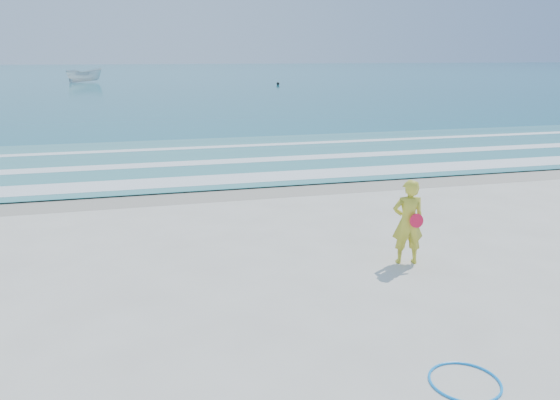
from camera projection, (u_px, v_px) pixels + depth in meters
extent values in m
plane|color=silver|center=(346.00, 340.00, 7.71)|extent=(400.00, 400.00, 0.00)
cube|color=#B2A893|center=(235.00, 190.00, 16.12)|extent=(400.00, 2.40, 0.00)
cube|color=#19727F|center=(149.00, 74.00, 105.81)|extent=(400.00, 190.00, 0.04)
cube|color=#59B7AD|center=(212.00, 158.00, 20.78)|extent=(400.00, 10.00, 0.01)
cube|color=white|center=(228.00, 179.00, 17.32)|extent=(400.00, 1.40, 0.01)
cube|color=white|center=(215.00, 162.00, 20.03)|extent=(400.00, 0.90, 0.01)
cube|color=white|center=(204.00, 147.00, 23.11)|extent=(400.00, 0.60, 0.01)
torus|color=#0D94FB|center=(465.00, 382.00, 6.70)|extent=(0.89, 0.89, 0.03)
imported|color=white|center=(84.00, 75.00, 74.10)|extent=(5.18, 3.50, 1.87)
sphere|color=black|center=(278.00, 84.00, 67.91)|extent=(0.38, 0.38, 0.38)
imported|color=gold|center=(408.00, 222.00, 10.34)|extent=(0.67, 0.51, 1.65)
cylinder|color=#FF163B|center=(417.00, 221.00, 10.17)|extent=(0.27, 0.08, 0.27)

